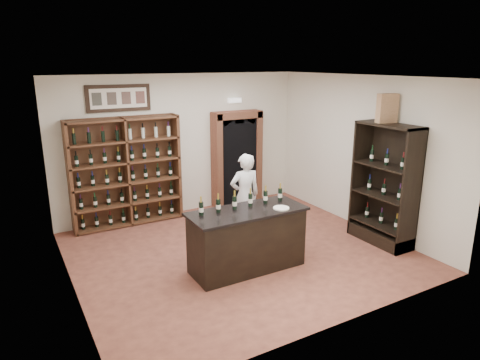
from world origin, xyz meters
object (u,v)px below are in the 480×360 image
at_px(wine_shelf, 126,172).
at_px(tasting_counter, 247,240).
at_px(counter_bottle_0, 201,209).
at_px(shopkeeper, 245,196).
at_px(side_cabinet, 384,203).
at_px(wine_crate, 387,108).

distance_m(wine_shelf, tasting_counter, 3.19).
relative_size(counter_bottle_0, shopkeeper, 0.19).
distance_m(tasting_counter, counter_bottle_0, 0.96).
xyz_separation_m(tasting_counter, counter_bottle_0, (-0.72, 0.14, 0.61)).
bearing_deg(counter_bottle_0, wine_shelf, 97.76).
bearing_deg(shopkeeper, counter_bottle_0, 44.05).
xyz_separation_m(tasting_counter, side_cabinet, (2.72, -0.30, 0.26)).
distance_m(side_cabinet, shopkeeper, 2.55).
xyz_separation_m(wine_shelf, shopkeeper, (1.75, -1.76, -0.29)).
relative_size(side_cabinet, wine_crate, 4.37).
xyz_separation_m(tasting_counter, shopkeeper, (0.65, 1.18, 0.31)).
height_order(wine_shelf, tasting_counter, wine_shelf).
bearing_deg(shopkeeper, wine_shelf, -38.17).
relative_size(shopkeeper, wine_crate, 3.20).
xyz_separation_m(wine_shelf, counter_bottle_0, (0.38, -2.79, 0.01)).
bearing_deg(tasting_counter, side_cabinet, -6.28).
distance_m(wine_shelf, side_cabinet, 5.02).
bearing_deg(tasting_counter, counter_bottle_0, 168.77).
relative_size(wine_shelf, side_cabinet, 1.00).
relative_size(counter_bottle_0, side_cabinet, 0.14).
height_order(side_cabinet, shopkeeper, side_cabinet).
relative_size(counter_bottle_0, wine_crate, 0.60).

